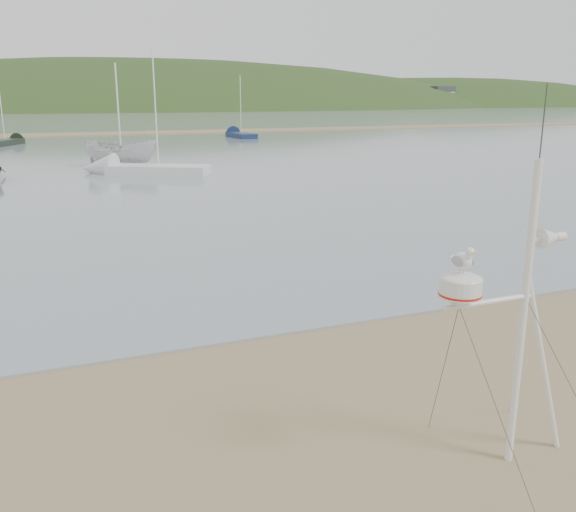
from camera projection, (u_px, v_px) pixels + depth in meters
name	position (u px, v px, depth m)	size (l,w,h in m)	color
ground	(139.00, 506.00, 6.70)	(560.00, 560.00, 0.00)	olive
water	(36.00, 118.00, 124.83)	(560.00, 256.00, 0.04)	gray
sandbar	(41.00, 135.00, 69.33)	(560.00, 7.00, 0.07)	olive
hill_ridge	(93.00, 162.00, 228.82)	(620.00, 180.00, 80.00)	#213616
far_cottages	(44.00, 97.00, 182.20)	(294.40, 6.30, 8.00)	silver
mast_rig	(516.00, 381.00, 7.23)	(2.00, 2.14, 4.52)	silver
boat_white	(120.00, 129.00, 37.98)	(1.75, 1.80, 4.65)	silver
sailboat_white_near	(124.00, 169.00, 35.16)	(7.44, 5.42, 7.49)	silver
sailboat_blue_far	(235.00, 134.00, 67.22)	(2.03, 7.19, 7.07)	#132345
sailboat_dark_mid	(13.00, 141.00, 56.77)	(3.98, 6.03, 6.00)	black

